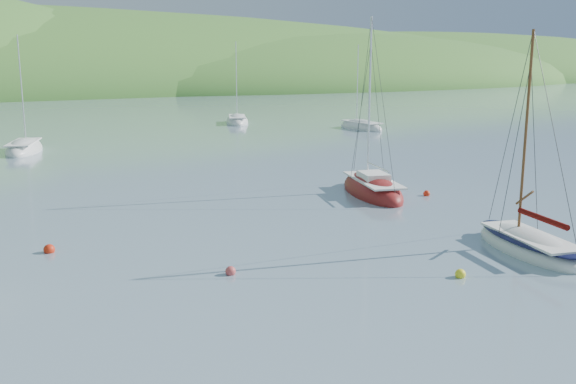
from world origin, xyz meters
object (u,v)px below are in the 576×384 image
daysailer_white (529,246)px  sloop_red (372,191)px  distant_sloop_b (237,122)px  distant_sloop_d (361,128)px  distant_sloop_a (24,150)px

daysailer_white → sloop_red: sloop_red is taller
daysailer_white → sloop_red: bearing=98.8°
distant_sloop_b → distant_sloop_d: 16.42m
daysailer_white → distant_sloop_a: bearing=123.5°
daysailer_white → distant_sloop_d: 48.46m
sloop_red → distant_sloop_a: (-15.20, 29.54, -0.03)m
daysailer_white → distant_sloop_d: bearing=77.1°
sloop_red → distant_sloop_a: sloop_red is taller
sloop_red → distant_sloop_d: bearing=72.8°
distant_sloop_a → distant_sloop_b: distant_sloop_b is taller
distant_sloop_b → daysailer_white: bearing=-79.3°
sloop_red → distant_sloop_b: bearing=92.7°
sloop_red → distant_sloop_b: (12.08, 43.60, -0.03)m
sloop_red → distant_sloop_d: size_ratio=1.08×
distant_sloop_a → distant_sloop_d: bearing=20.6°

